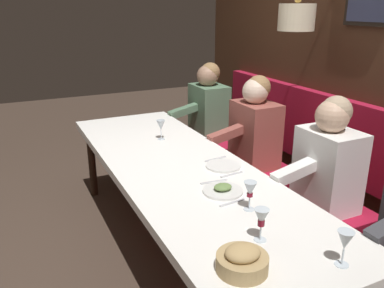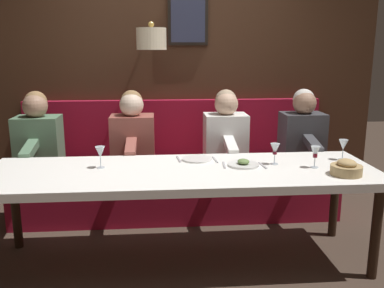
{
  "view_description": "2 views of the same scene",
  "coord_description": "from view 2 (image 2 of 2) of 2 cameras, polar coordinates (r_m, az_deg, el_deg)",
  "views": [
    {
      "loc": [
        -1.02,
        -2.31,
        1.79
      ],
      "look_at": [
        0.05,
        -0.08,
        0.92
      ],
      "focal_mm": 37.19,
      "sensor_mm": 36.0,
      "label": 1
    },
    {
      "loc": [
        -2.95,
        0.17,
        1.61
      ],
      "look_at": [
        0.05,
        -0.08,
        0.92
      ],
      "focal_mm": 39.04,
      "sensor_mm": 36.0,
      "label": 2
    }
  ],
  "objects": [
    {
      "name": "back_wall_panel",
      "position": [
        4.43,
        -2.56,
        9.68
      ],
      "size": [
        0.59,
        4.29,
        2.9
      ],
      "color": "#422819",
      "rests_on": "ground_plane"
    },
    {
      "name": "diner_nearest",
      "position": [
        4.16,
        14.84,
        1.42
      ],
      "size": [
        0.6,
        0.4,
        0.79
      ],
      "color": "#3D3D42",
      "rests_on": "banquette_bench"
    },
    {
      "name": "ground_plane",
      "position": [
        3.37,
        -1.28,
        -15.66
      ],
      "size": [
        12.0,
        12.0,
        0.0
      ],
      "primitive_type": "plane",
      "color": "#423328"
    },
    {
      "name": "wine_glass_3",
      "position": [
        3.23,
        16.5,
        -1.14
      ],
      "size": [
        0.07,
        0.07,
        0.16
      ],
      "color": "silver",
      "rests_on": "dining_table"
    },
    {
      "name": "wine_glass_0",
      "position": [
        3.26,
        11.26,
        -0.75
      ],
      "size": [
        0.07,
        0.07,
        0.16
      ],
      "color": "silver",
      "rests_on": "dining_table"
    },
    {
      "name": "diner_far",
      "position": [
        4.07,
        -20.28,
        0.81
      ],
      "size": [
        0.6,
        0.4,
        0.79
      ],
      "color": "#567A5B",
      "rests_on": "banquette_bench"
    },
    {
      "name": "diner_near",
      "position": [
        3.97,
        4.61,
        1.29
      ],
      "size": [
        0.6,
        0.4,
        0.79
      ],
      "color": "white",
      "rests_on": "banquette_bench"
    },
    {
      "name": "dining_table",
      "position": [
        3.1,
        -1.35,
        -4.54
      ],
      "size": [
        0.9,
        2.89,
        0.74
      ],
      "color": "white",
      "rests_on": "ground_plane"
    },
    {
      "name": "wine_glass_1",
      "position": [
        3.54,
        19.97,
        -0.19
      ],
      "size": [
        0.07,
        0.07,
        0.16
      ],
      "color": "silver",
      "rests_on": "dining_table"
    },
    {
      "name": "diner_middle",
      "position": [
        3.92,
        -8.12,
        1.07
      ],
      "size": [
        0.6,
        0.4,
        0.79
      ],
      "color": "#934C42",
      "rests_on": "banquette_bench"
    },
    {
      "name": "bread_bowl",
      "position": [
        3.14,
        20.34,
        -3.13
      ],
      "size": [
        0.22,
        0.22,
        0.12
      ],
      "color": "tan",
      "rests_on": "dining_table"
    },
    {
      "name": "banquette_bench",
      "position": [
        4.09,
        -2.06,
        -6.92
      ],
      "size": [
        0.52,
        3.09,
        0.45
      ],
      "primitive_type": "cube",
      "color": "maroon",
      "rests_on": "ground_plane"
    },
    {
      "name": "place_setting_1",
      "position": [
        3.2,
        7.04,
        -2.7
      ],
      "size": [
        0.24,
        0.32,
        0.05
      ],
      "color": "silver",
      "rests_on": "dining_table"
    },
    {
      "name": "wine_glass_2",
      "position": [
        3.17,
        -12.43,
        -1.16
      ],
      "size": [
        0.07,
        0.07,
        0.16
      ],
      "color": "silver",
      "rests_on": "dining_table"
    },
    {
      "name": "place_setting_0",
      "position": [
        3.34,
        0.68,
        -2.07
      ],
      "size": [
        0.24,
        0.32,
        0.01
      ],
      "color": "white",
      "rests_on": "dining_table"
    }
  ]
}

